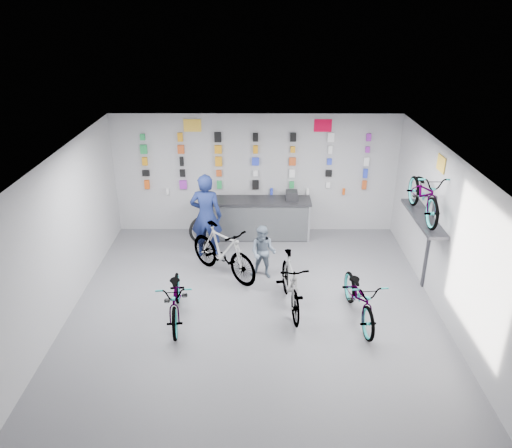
{
  "coord_description": "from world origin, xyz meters",
  "views": [
    {
      "loc": [
        0.06,
        -7.76,
        5.43
      ],
      "look_at": [
        0.02,
        1.4,
        1.32
      ],
      "focal_mm": 35.0,
      "sensor_mm": 36.0,
      "label": 1
    }
  ],
  "objects_px": {
    "bike_center": "(290,283)",
    "customer": "(263,252)",
    "counter": "(255,219)",
    "bike_right": "(360,296)",
    "clerk": "(206,216)",
    "bike_service": "(223,251)",
    "bike_left": "(176,297)"
  },
  "relations": [
    {
      "from": "bike_left",
      "to": "clerk",
      "type": "bearing_deg",
      "value": 76.2
    },
    {
      "from": "bike_center",
      "to": "bike_service",
      "type": "xyz_separation_m",
      "value": [
        -1.36,
        1.24,
        0.04
      ]
    },
    {
      "from": "clerk",
      "to": "customer",
      "type": "relative_size",
      "value": 1.68
    },
    {
      "from": "bike_service",
      "to": "customer",
      "type": "xyz_separation_m",
      "value": [
        0.85,
        -0.06,
        0.0
      ]
    },
    {
      "from": "bike_center",
      "to": "bike_right",
      "type": "bearing_deg",
      "value": -22.14
    },
    {
      "from": "bike_service",
      "to": "counter",
      "type": "bearing_deg",
      "value": 24.52
    },
    {
      "from": "bike_right",
      "to": "bike_left",
      "type": "bearing_deg",
      "value": 174.47
    },
    {
      "from": "bike_right",
      "to": "bike_center",
      "type": "bearing_deg",
      "value": 158.39
    },
    {
      "from": "counter",
      "to": "customer",
      "type": "xyz_separation_m",
      "value": [
        0.17,
        -1.97,
        0.1
      ]
    },
    {
      "from": "bike_center",
      "to": "customer",
      "type": "bearing_deg",
      "value": 106.68
    },
    {
      "from": "bike_right",
      "to": "customer",
      "type": "xyz_separation_m",
      "value": [
        -1.76,
        1.54,
        0.11
      ]
    },
    {
      "from": "bike_service",
      "to": "clerk",
      "type": "height_order",
      "value": "clerk"
    },
    {
      "from": "bike_left",
      "to": "clerk",
      "type": "xyz_separation_m",
      "value": [
        0.33,
        2.56,
        0.52
      ]
    },
    {
      "from": "bike_right",
      "to": "counter",
      "type": "bearing_deg",
      "value": 112.93
    },
    {
      "from": "bike_right",
      "to": "bike_service",
      "type": "distance_m",
      "value": 3.06
    },
    {
      "from": "bike_center",
      "to": "counter",
      "type": "bearing_deg",
      "value": 95.74
    },
    {
      "from": "bike_left",
      "to": "clerk",
      "type": "relative_size",
      "value": 0.9
    },
    {
      "from": "bike_left",
      "to": "bike_service",
      "type": "bearing_deg",
      "value": 58.37
    },
    {
      "from": "counter",
      "to": "bike_right",
      "type": "bearing_deg",
      "value": -61.22
    },
    {
      "from": "counter",
      "to": "bike_service",
      "type": "distance_m",
      "value": 2.04
    },
    {
      "from": "counter",
      "to": "clerk",
      "type": "height_order",
      "value": "clerk"
    },
    {
      "from": "counter",
      "to": "bike_right",
      "type": "relative_size",
      "value": 1.47
    },
    {
      "from": "counter",
      "to": "bike_right",
      "type": "xyz_separation_m",
      "value": [
        1.93,
        -3.51,
        -0.01
      ]
    },
    {
      "from": "bike_center",
      "to": "bike_right",
      "type": "height_order",
      "value": "bike_center"
    },
    {
      "from": "bike_center",
      "to": "customer",
      "type": "relative_size",
      "value": 1.54
    },
    {
      "from": "counter",
      "to": "clerk",
      "type": "distance_m",
      "value": 1.56
    },
    {
      "from": "bike_left",
      "to": "bike_center",
      "type": "xyz_separation_m",
      "value": [
        2.11,
        0.37,
        0.08
      ]
    },
    {
      "from": "clerk",
      "to": "bike_center",
      "type": "bearing_deg",
      "value": 134.53
    },
    {
      "from": "bike_right",
      "to": "clerk",
      "type": "distance_m",
      "value": 3.99
    },
    {
      "from": "bike_service",
      "to": "clerk",
      "type": "relative_size",
      "value": 0.98
    },
    {
      "from": "customer",
      "to": "bike_left",
      "type": "bearing_deg",
      "value": -119.95
    },
    {
      "from": "bike_service",
      "to": "clerk",
      "type": "xyz_separation_m",
      "value": [
        -0.43,
        0.94,
        0.41
      ]
    }
  ]
}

